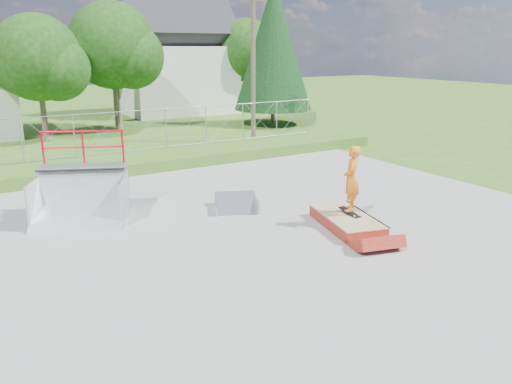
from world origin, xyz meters
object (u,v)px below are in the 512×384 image
quarter_pipe (78,180)px  flat_bank_ramp (236,204)px  grind_box (347,222)px  skater (351,181)px

quarter_pipe → flat_bank_ramp: 4.73m
grind_box → flat_bank_ramp: size_ratio=1.97×
grind_box → flat_bank_ramp: (-1.89, 3.03, 0.01)m
grind_box → skater: (0.15, 0.06, 1.15)m
quarter_pipe → skater: size_ratio=1.38×
grind_box → quarter_pipe: (-6.28, 4.40, 1.08)m
quarter_pipe → flat_bank_ramp: quarter_pipe is taller
grind_box → quarter_pipe: size_ratio=1.09×
flat_bank_ramp → skater: 3.78m
flat_bank_ramp → skater: size_ratio=0.76×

